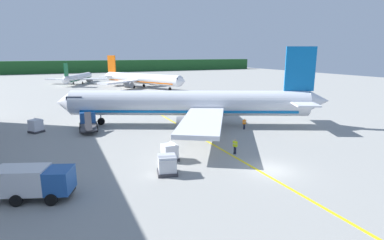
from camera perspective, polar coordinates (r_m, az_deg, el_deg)
name	(u,v)px	position (r m, az deg, el deg)	size (l,w,h in m)	color
ground	(141,101)	(72.54, -9.68, 3.64)	(240.00, 320.00, 0.20)	#999993
distant_treeline	(89,66)	(186.59, -19.05, 9.58)	(216.00, 6.00, 6.86)	#1E5123
airliner_foreground	(192,104)	(45.87, 0.09, 3.12)	(39.00, 32.90, 11.90)	silver
airliner_mid_apron	(141,79)	(98.65, -9.75, 7.72)	(27.45, 32.36, 10.21)	white
airliner_far_taxiway	(78,78)	(118.34, -20.81, 7.53)	(21.63, 25.69, 7.74)	white
service_truck_fuel	(34,181)	(26.07, -27.81, -10.24)	(6.00, 4.06, 2.54)	#2659A5
service_truck_baggage	(88,121)	(46.50, -19.13, -0.24)	(2.75, 6.60, 2.63)	#2659A5
cargo_container_near	(167,165)	(27.95, -4.73, -8.47)	(2.17, 2.17, 1.93)	#333338
cargo_container_mid	(170,152)	(31.41, -4.24, -6.11)	(1.70, 1.70, 1.86)	#333338
cargo_container_far	(36,126)	(47.53, -27.50, -1.01)	(2.29, 2.29, 1.97)	#333338
crew_marshaller	(235,145)	(33.51, 8.18, -4.77)	(0.39, 0.59, 1.70)	#191E33
crew_loader_left	(244,123)	(44.47, 9.90, -0.58)	(0.63, 0.25, 1.62)	#191E33
apron_guide_line	(194,134)	(41.60, 0.43, -2.65)	(0.30, 60.00, 0.01)	yellow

